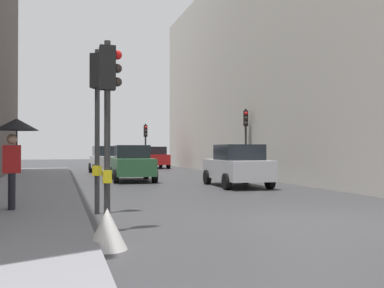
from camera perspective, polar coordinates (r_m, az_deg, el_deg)
name	(u,v)px	position (r m, az deg, el deg)	size (l,w,h in m)	color
ground_plane	(310,221)	(10.09, 15.08, -9.62)	(120.00, 120.00, 0.00)	#38383A
sidewalk_kerb	(22,198)	(14.59, -21.14, -6.49)	(3.34, 40.00, 0.16)	gray
building_facade_right	(320,71)	(29.67, 16.25, 9.04)	(12.00, 31.75, 13.11)	#B2ADA3
traffic_light_mid_street	(246,130)	(23.95, 6.99, 1.78)	(0.32, 0.45, 3.75)	#2D2D2D
traffic_light_far_median	(146,138)	(32.01, -6.05, 0.74)	(0.25, 0.43, 3.40)	#2D2D2D
traffic_light_near_right	(98,101)	(10.96, -12.08, 5.53)	(0.45, 0.36, 4.00)	#2D2D2D
traffic_light_near_left	(109,100)	(8.59, -10.77, 5.64)	(0.43, 0.24, 3.65)	#2D2D2D
car_red_sedan	(154,157)	(36.17, -4.97, -1.75)	(2.05, 4.21, 1.76)	red
car_white_compact	(107,160)	(28.81, -11.03, -2.02)	(2.09, 4.24, 1.76)	silver
car_silver_hatchback	(237,166)	(18.51, 5.88, -2.81)	(2.16, 4.27, 1.76)	#BCBCC1
car_green_estate	(132,163)	(21.90, -7.81, -2.47)	(2.14, 4.26, 1.76)	#2D6038
pedestrian_with_umbrella	(15,138)	(11.15, -21.97, 0.75)	(1.00, 1.00, 2.14)	black
warning_sign_triangle	(107,229)	(7.13, -10.94, -10.76)	(0.64, 0.64, 0.65)	silver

